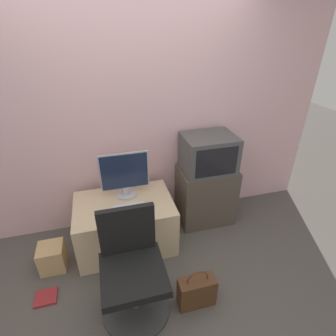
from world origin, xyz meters
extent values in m
plane|color=#4C4742|center=(0.00, 0.00, 0.00)|extent=(12.00, 12.00, 0.00)
cube|color=beige|center=(0.00, 1.32, 1.30)|extent=(4.40, 0.05, 2.60)
cube|color=#CCB289|center=(-0.20, 0.87, 0.27)|extent=(1.00, 0.67, 0.54)
cube|color=#4C4238|center=(0.79, 1.05, 0.35)|extent=(0.64, 0.45, 0.70)
cylinder|color=#B2B2B7|center=(-0.15, 1.00, 0.55)|extent=(0.21, 0.21, 0.02)
cylinder|color=#B2B2B7|center=(-0.15, 1.00, 0.61)|extent=(0.07, 0.07, 0.08)
cube|color=#B2B2B7|center=(-0.15, 1.01, 0.83)|extent=(0.50, 0.01, 0.40)
cube|color=#19233D|center=(-0.15, 1.00, 0.83)|extent=(0.47, 0.02, 0.38)
cube|color=silver|center=(-0.15, 0.77, 0.55)|extent=(0.32, 0.13, 0.01)
ellipsoid|color=#4C4C51|center=(0.07, 0.75, 0.56)|extent=(0.06, 0.04, 0.03)
cube|color=#474747|center=(0.78, 1.04, 0.90)|extent=(0.56, 0.44, 0.41)
cube|color=black|center=(0.78, 0.83, 0.90)|extent=(0.46, 0.01, 0.32)
cylinder|color=#333333|center=(-0.22, 0.07, 0.01)|extent=(0.58, 0.58, 0.03)
cylinder|color=#4C4C51|center=(-0.22, 0.07, 0.22)|extent=(0.05, 0.05, 0.37)
cube|color=black|center=(-0.22, 0.07, 0.44)|extent=(0.50, 0.50, 0.07)
cube|color=black|center=(-0.22, 0.30, 0.69)|extent=(0.45, 0.05, 0.44)
cube|color=tan|center=(-0.95, 0.72, 0.14)|extent=(0.24, 0.23, 0.27)
cube|color=#4C2D19|center=(0.29, -0.01, 0.14)|extent=(0.32, 0.14, 0.29)
torus|color=#4C2D19|center=(0.29, -0.01, 0.30)|extent=(0.19, 0.01, 0.19)
cube|color=maroon|center=(-0.99, 0.38, 0.01)|extent=(0.19, 0.17, 0.02)
camera|label=1|loc=(-0.32, -1.32, 2.16)|focal=28.00mm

